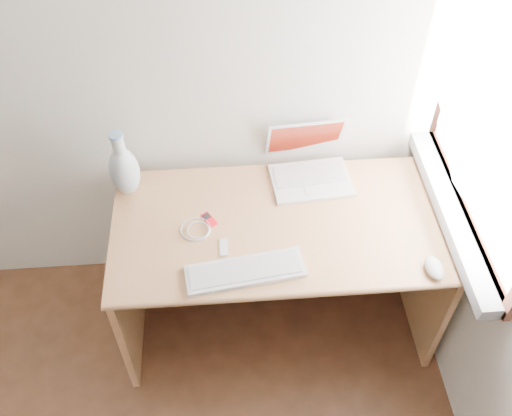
{
  "coord_description": "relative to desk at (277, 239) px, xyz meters",
  "views": [
    {
      "loc": [
        0.8,
        -0.15,
        2.48
      ],
      "look_at": [
        0.91,
        1.35,
        0.82
      ],
      "focal_mm": 40.0,
      "sensor_mm": 36.0,
      "label": 1
    }
  ],
  "objects": [
    {
      "name": "back_wall",
      "position": [
        -1.01,
        0.32,
        0.78
      ],
      "size": [
        3.5,
        0.04,
        2.6
      ],
      "primitive_type": "cube",
      "color": "white",
      "rests_on": "floor"
    },
    {
      "name": "cable_coil",
      "position": [
        -0.34,
        -0.09,
        0.21
      ],
      "size": [
        0.15,
        0.15,
        0.01
      ],
      "primitive_type": "torus",
      "rotation": [
        0.0,
        0.0,
        -0.23
      ],
      "color": "white",
      "rests_on": "desk"
    },
    {
      "name": "mouse",
      "position": [
        0.55,
        -0.37,
        0.23
      ],
      "size": [
        0.07,
        0.11,
        0.04
      ],
      "primitive_type": "ellipsoid",
      "rotation": [
        0.0,
        0.0,
        0.04
      ],
      "color": "white",
      "rests_on": "desk"
    },
    {
      "name": "desk",
      "position": [
        0.0,
        0.0,
        0.0
      ],
      "size": [
        1.37,
        0.69,
        0.72
      ],
      "color": "tan",
      "rests_on": "floor"
    },
    {
      "name": "remote",
      "position": [
        -0.23,
        -0.2,
        0.21
      ],
      "size": [
        0.03,
        0.08,
        0.01
      ],
      "primitive_type": "cube",
      "rotation": [
        0.0,
        0.0,
        -0.01
      ],
      "color": "white",
      "rests_on": "desk"
    },
    {
      "name": "external_keyboard",
      "position": [
        -0.16,
        -0.32,
        0.22
      ],
      "size": [
        0.46,
        0.19,
        0.02
      ],
      "rotation": [
        0.0,
        0.0,
        0.13
      ],
      "color": "white",
      "rests_on": "desk"
    },
    {
      "name": "vase",
      "position": [
        -0.63,
        0.14,
        0.34
      ],
      "size": [
        0.12,
        0.12,
        0.32
      ],
      "color": "silver",
      "rests_on": "desk"
    },
    {
      "name": "laptop",
      "position": [
        0.16,
        0.18,
        0.26
      ],
      "size": [
        0.36,
        0.31,
        0.23
      ],
      "rotation": [
        0.0,
        0.0,
        0.08
      ],
      "color": "white",
      "rests_on": "desk"
    },
    {
      "name": "window",
      "position": [
        0.7,
        -0.13,
        0.76
      ],
      "size": [
        0.11,
        0.99,
        1.1
      ],
      "color": "silver",
      "rests_on": "right_wall"
    },
    {
      "name": "ipod",
      "position": [
        -0.29,
        -0.05,
        0.21
      ],
      "size": [
        0.07,
        0.09,
        0.01
      ],
      "rotation": [
        0.0,
        0.0,
        0.55
      ],
      "color": "red",
      "rests_on": "desk"
    }
  ]
}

